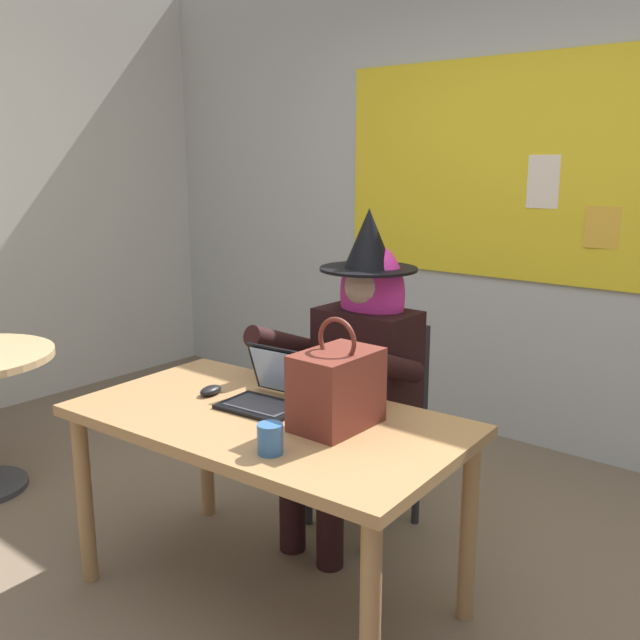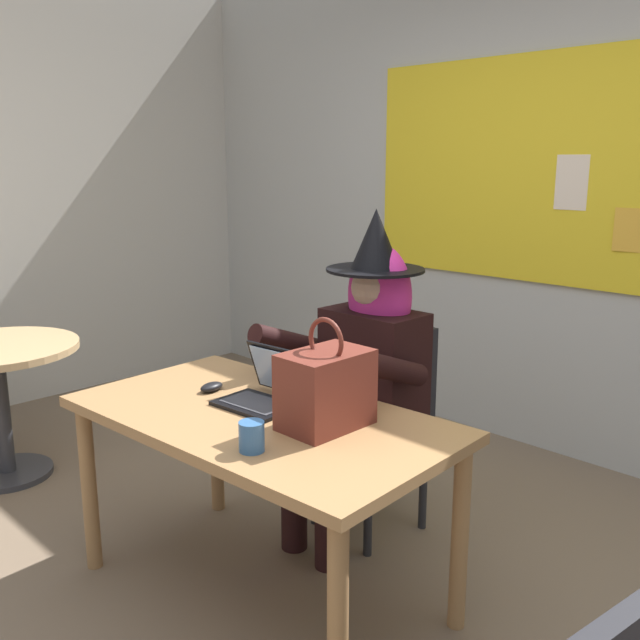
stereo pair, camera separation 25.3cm
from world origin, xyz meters
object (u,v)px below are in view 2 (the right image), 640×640
Objects in this scene: laptop at (266,391)px; handbag at (326,389)px; desk_main at (260,436)px; chair_at_desk at (383,413)px; computer_mouse at (212,387)px; coffee_mug at (252,437)px; person_costumed at (364,357)px.

laptop is 0.83× the size of handbag.
desk_main is 3.82× the size of handbag.
handbag is (0.30, -0.67, 0.34)m from chair_at_desk.
laptop is 0.26m from computer_mouse.
handbag is at bearing 29.29° from chair_at_desk.
desk_main is 0.35m from handbag.
laptop is at bearing 127.31° from desk_main.
laptop reaches higher than chair_at_desk.
chair_at_desk is 9.61× the size of coffee_mug.
handbag is 3.98× the size of coffee_mug.
person_costumed reaches higher than chair_at_desk.
chair_at_desk is 0.81m from handbag.
desk_main is at bearing -163.32° from handbag.
person_costumed is 0.90m from coffee_mug.
chair_at_desk is 0.71m from laptop.
desk_main is at bearing -12.29° from computer_mouse.
coffee_mug reaches higher than desk_main.
chair_at_desk reaches higher than computer_mouse.
desk_main is 4.63× the size of laptop.
handbag is at bearing 86.74° from coffee_mug.
chair_at_desk is (-0.05, 0.74, -0.12)m from desk_main.
person_costumed reaches higher than laptop.
person_costumed reaches higher than desk_main.
coffee_mug is at bearing 21.20° from chair_at_desk.
desk_main is 0.33m from computer_mouse.
laptop is 3.29× the size of coffee_mug.
handbag is at bearing -2.68° from computer_mouse.
coffee_mug is (-0.02, -0.31, -0.09)m from handbag.
computer_mouse is 1.09× the size of coffee_mug.
laptop is at bearing 3.37° from chair_at_desk.
coffee_mug is (0.29, -0.85, -0.02)m from person_costumed.
chair_at_desk reaches higher than desk_main.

